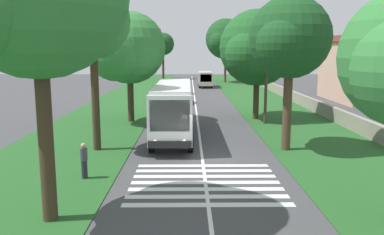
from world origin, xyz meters
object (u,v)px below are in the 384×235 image
at_px(roadside_tree_right_3, 288,40).
at_px(pedestrian, 84,160).
at_px(roadside_tree_right_0, 225,40).
at_px(utility_pole, 266,75).
at_px(roadside_tree_left_0, 127,50).
at_px(roadside_tree_right_2, 255,50).
at_px(roadside_building, 365,68).
at_px(roadside_tree_left_1, 91,24).
at_px(roadside_tree_left_3, 163,45).
at_px(coach_bus, 173,107).
at_px(trailing_minibus_0, 205,78).
at_px(trailing_car_0, 182,97).
at_px(trailing_car_1, 182,89).

bearing_deg(roadside_tree_right_3, pedestrian, 117.49).
bearing_deg(roadside_tree_right_0, utility_pole, 179.34).
distance_m(roadside_tree_right_3, pedestrian, 13.28).
bearing_deg(roadside_tree_left_0, roadside_tree_right_3, -132.00).
height_order(roadside_tree_right_2, roadside_building, roadside_tree_right_2).
xyz_separation_m(roadside_tree_left_0, roadside_tree_left_1, (-9.68, 0.56, 1.50)).
height_order(roadside_tree_left_1, roadside_tree_left_3, roadside_tree_left_1).
height_order(coach_bus, roadside_tree_right_2, roadside_tree_right_2).
bearing_deg(roadside_tree_right_0, roadside_tree_left_1, 166.57).
bearing_deg(pedestrian, roadside_building, -41.38).
bearing_deg(roadside_tree_left_0, roadside_tree_right_2, -82.96).
height_order(roadside_tree_right_3, roadside_building, roadside_tree_right_3).
distance_m(roadside_building, pedestrian, 39.02).
bearing_deg(trailing_minibus_0, trailing_car_0, 170.07).
distance_m(coach_bus, trailing_car_1, 28.40).
distance_m(roadside_tree_left_1, utility_pole, 15.01).
bearing_deg(roadside_tree_right_3, utility_pole, -3.22).
height_order(trailing_car_0, trailing_minibus_0, trailing_minibus_0).
xyz_separation_m(trailing_car_0, trailing_car_1, (9.78, 0.08, 0.00)).
height_order(roadside_tree_left_0, roadside_building, roadside_tree_left_0).
distance_m(trailing_car_0, pedestrian, 27.79).
height_order(roadside_tree_left_3, roadside_tree_right_2, roadside_tree_left_3).
bearing_deg(pedestrian, roadside_tree_left_0, 0.73).
bearing_deg(trailing_minibus_0, roadside_tree_left_0, 166.38).
height_order(roadside_tree_right_0, roadside_building, roadside_tree_right_0).
distance_m(roadside_tree_left_1, roadside_building, 35.62).
distance_m(coach_bus, roadside_tree_right_2, 11.00).
xyz_separation_m(roadside_tree_left_1, roadside_tree_right_0, (51.91, -12.40, 0.39)).
bearing_deg(roadside_tree_right_3, coach_bus, 63.72).
xyz_separation_m(roadside_tree_left_0, roadside_tree_right_3, (-9.77, -10.85, 0.57)).
distance_m(roadside_tree_right_3, utility_pole, 8.95).
xyz_separation_m(roadside_tree_left_1, roadside_tree_left_3, (60.80, -0.23, -0.35)).
relative_size(trailing_minibus_0, roadside_tree_right_2, 0.64).
relative_size(roadside_tree_left_3, utility_pole, 1.25).
xyz_separation_m(roadside_tree_right_2, roadside_building, (12.54, -15.08, -2.14)).
bearing_deg(coach_bus, trailing_car_0, -0.78).
xyz_separation_m(trailing_car_1, roadside_building, (-8.08, -21.70, 3.21)).
relative_size(trailing_car_1, roadside_tree_right_3, 0.47).
height_order(roadside_tree_left_1, roadside_tree_right_0, roadside_tree_right_0).
bearing_deg(trailing_car_0, utility_pole, -152.24).
height_order(trailing_minibus_0, roadside_building, roadside_building).
distance_m(trailing_minibus_0, roadside_tree_right_3, 42.42).
xyz_separation_m(roadside_building, pedestrian, (-29.19, 25.72, -2.97)).
bearing_deg(pedestrian, utility_pole, -38.29).
bearing_deg(utility_pole, trailing_minibus_0, 6.02).
height_order(trailing_car_0, roadside_tree_left_3, roadside_tree_left_3).
bearing_deg(roadside_tree_left_1, roadside_building, -48.35).
relative_size(trailing_car_0, roadside_tree_right_3, 0.47).
bearing_deg(roadside_tree_right_2, pedestrian, 147.44).
distance_m(roadside_tree_left_1, roadside_tree_left_3, 60.80).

